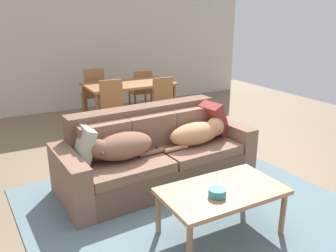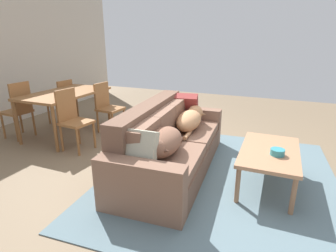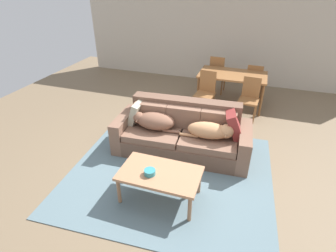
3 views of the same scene
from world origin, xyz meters
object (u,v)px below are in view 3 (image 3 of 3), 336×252
object	(u,v)px
throw_pillow_by_left_arm	(137,112)
bowl_on_coffee_table	(150,172)
dining_chair_far_right	(254,80)
dog_on_left_cushion	(154,121)
coffee_table	(160,175)
dog_on_right_cushion	(211,131)
dining_chair_far_left	(217,73)
dining_chair_near_right	(249,97)
dining_chair_near_left	(206,91)
throw_pillow_by_right_arm	(234,124)
dining_table	(233,77)
couch	(182,134)

from	to	relation	value
throw_pillow_by_left_arm	bowl_on_coffee_table	xyz separation A→B (m)	(0.77, -1.30, -0.12)
dining_chair_far_right	dog_on_left_cushion	bearing A→B (deg)	65.88
dining_chair_far_right	bowl_on_coffee_table	bearing A→B (deg)	78.51
coffee_table	dining_chair_far_right	world-z (taller)	dining_chair_far_right
dog_on_right_cushion	dining_chair_far_left	size ratio (longest dim) A/B	0.88
dining_chair_near_right	dining_chair_far_left	size ratio (longest dim) A/B	0.92
coffee_table	dining_chair_near_right	size ratio (longest dim) A/B	1.22
dining_chair_near_left	dining_chair_far_right	bearing A→B (deg)	54.76
throw_pillow_by_right_arm	dining_chair_far_right	distance (m)	2.61
throw_pillow_by_left_arm	dining_chair_near_right	bearing A→B (deg)	41.48
throw_pillow_by_left_arm	dining_table	bearing A→B (deg)	57.06
dog_on_right_cushion	dining_chair_near_right	world-z (taller)	dining_chair_near_right
throw_pillow_by_left_arm	dining_table	world-z (taller)	throw_pillow_by_left_arm
bowl_on_coffee_table	throw_pillow_by_right_arm	bearing A→B (deg)	57.06
couch	throw_pillow_by_left_arm	distance (m)	0.89
throw_pillow_by_right_arm	dining_chair_near_left	xyz separation A→B (m)	(-0.77, 1.51, -0.11)
dining_chair_near_left	dining_table	bearing A→B (deg)	54.92
couch	throw_pillow_by_right_arm	bearing A→B (deg)	3.09
couch	dog_on_right_cushion	bearing A→B (deg)	-17.49
throw_pillow_by_right_arm	throw_pillow_by_left_arm	bearing A→B (deg)	-176.41
dining_chair_far_right	dining_chair_near_left	bearing A→B (deg)	52.51
couch	dining_chair_far_right	bearing A→B (deg)	65.43
dog_on_right_cushion	dining_chair_far_left	bearing A→B (deg)	94.19
coffee_table	dining_chair_far_left	xyz separation A→B (m)	(0.08, 4.02, 0.13)
dog_on_right_cushion	bowl_on_coffee_table	xyz separation A→B (m)	(-0.58, -1.18, -0.07)
couch	bowl_on_coffee_table	bearing A→B (deg)	-96.75
throw_pillow_by_right_arm	coffee_table	world-z (taller)	throw_pillow_by_right_arm
couch	dining_chair_far_left	bearing A→B (deg)	84.06
dining_chair_far_left	dining_chair_far_right	distance (m)	0.93
dog_on_right_cushion	coffee_table	world-z (taller)	dog_on_right_cushion
bowl_on_coffee_table	dining_chair_far_right	xyz separation A→B (m)	(1.11, 4.01, 0.01)
bowl_on_coffee_table	dining_chair_near_right	world-z (taller)	dining_chair_near_right
dining_chair_far_left	throw_pillow_by_right_arm	bearing A→B (deg)	108.80
couch	bowl_on_coffee_table	xyz separation A→B (m)	(-0.07, -1.31, 0.16)
dining_chair_near_left	throw_pillow_by_right_arm	bearing A→B (deg)	-56.67
dog_on_left_cushion	bowl_on_coffee_table	xyz separation A→B (m)	(0.40, -1.18, -0.08)
couch	coffee_table	world-z (taller)	couch
dining_table	dining_chair_near_left	distance (m)	0.76
dining_table	dining_chair_far_left	bearing A→B (deg)	125.30
dog_on_right_cushion	dining_chair_far_right	xyz separation A→B (m)	(0.52, 2.82, -0.07)
couch	dining_chair_near_left	bearing A→B (deg)	83.93
couch	dining_table	bearing A→B (deg)	71.94
throw_pillow_by_right_arm	dining_chair_far_right	bearing A→B (deg)	85.74
dining_chair_far_right	dog_on_right_cushion	bearing A→B (deg)	83.48
dog_on_left_cushion	throw_pillow_by_right_arm	xyz separation A→B (m)	(1.32, 0.23, 0.06)
dog_on_right_cushion	dining_table	bearing A→B (deg)	85.28
dining_chair_near_right	dining_chair_far_right	size ratio (longest dim) A/B	1.02
dog_on_right_cushion	dining_table	xyz separation A→B (m)	(0.04, 2.29, 0.14)
dog_on_right_cushion	coffee_table	bearing A→B (deg)	-116.91
dining_table	dining_chair_near_right	distance (m)	0.73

